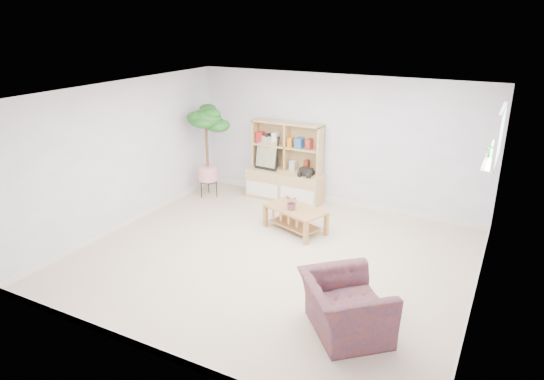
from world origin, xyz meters
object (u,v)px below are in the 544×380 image
at_px(storage_unit, 285,162).
at_px(coffee_table, 295,220).
at_px(armchair, 345,303).
at_px(floor_tree, 207,152).

bearing_deg(storage_unit, coffee_table, -56.97).
xyz_separation_m(storage_unit, coffee_table, (0.81, -1.24, -0.54)).
relative_size(storage_unit, armchair, 1.52).
height_order(coffee_table, floor_tree, floor_tree).
bearing_deg(floor_tree, coffee_table, -17.55).
height_order(storage_unit, floor_tree, floor_tree).
bearing_deg(storage_unit, floor_tree, -158.47).
height_order(storage_unit, coffee_table, storage_unit).
relative_size(floor_tree, armchair, 1.82).
bearing_deg(floor_tree, storage_unit, 21.53).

